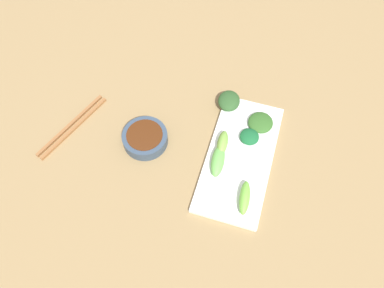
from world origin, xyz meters
The scene contains 10 objects.
tabletop centered at (0.00, 0.00, 0.01)m, with size 2.10×2.10×0.02m, color olive.
sauce_bowl centered at (-0.10, -0.03, 0.04)m, with size 0.11×0.11×0.03m.
serving_plate centered at (0.14, -0.01, 0.03)m, with size 0.16×0.34×0.01m, color white.
broccoli_stalk_0 centered at (0.09, -0.04, 0.05)m, with size 0.03×0.09×0.03m, color #63B24D.
broccoli_leafy_1 centered at (0.16, 0.10, 0.04)m, with size 0.06×0.07×0.02m, color #2F5D23.
broccoli_leafy_2 centered at (0.07, 0.14, 0.05)m, with size 0.06×0.07×0.03m, color #2A5025.
broccoli_stalk_3 centered at (0.09, 0.01, 0.05)m, with size 0.03×0.07×0.03m, color #75AC43.
broccoli_leafy_4 centered at (0.15, 0.05, 0.04)m, with size 0.05×0.05×0.02m, color #185B2E.
broccoli_stalk_5 centered at (0.17, -0.12, 0.05)m, with size 0.02×0.08×0.03m, color #6FBC40.
chopsticks centered at (-0.30, -0.05, 0.02)m, with size 0.10×0.22×0.01m.
Camera 1 is at (0.15, -0.46, 0.85)m, focal length 35.22 mm.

